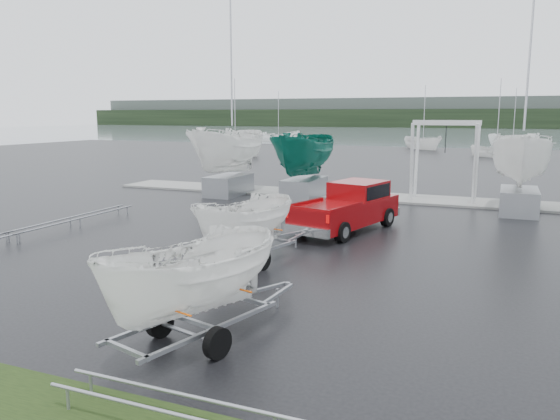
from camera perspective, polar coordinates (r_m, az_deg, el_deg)
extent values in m
plane|color=black|center=(17.53, -0.79, -4.64)|extent=(120.00, 120.00, 0.00)
plane|color=slate|center=(115.87, 19.26, 7.26)|extent=(300.00, 300.00, 0.00)
cube|color=gray|center=(29.69, 9.15, 1.39)|extent=(30.00, 3.00, 0.12)
cube|color=black|center=(185.71, 20.62, 8.94)|extent=(300.00, 8.00, 6.00)
cube|color=#4C5651|center=(193.70, 20.74, 9.54)|extent=(300.00, 6.00, 10.00)
cube|color=maroon|center=(21.00, 6.92, -0.20)|extent=(3.13, 5.64, 0.88)
cube|color=maroon|center=(21.73, 8.24, 1.96)|extent=(2.19, 2.48, 0.78)
cube|color=black|center=(21.72, 8.25, 2.08)|extent=(2.15, 2.27, 0.51)
cube|color=silver|center=(18.79, 2.73, -2.20)|extent=(1.85, 0.63, 0.32)
cylinder|color=black|center=(22.99, 7.21, -0.25)|extent=(0.45, 0.78, 0.74)
cylinder|color=black|center=(22.19, 11.14, -0.73)|extent=(0.45, 0.78, 0.74)
cylinder|color=black|center=(20.08, 2.22, -1.68)|extent=(0.45, 0.78, 0.74)
cylinder|color=black|center=(19.15, 6.53, -2.31)|extent=(0.45, 0.78, 0.74)
cube|color=#93959B|center=(16.67, -5.07, -3.86)|extent=(0.98, 3.50, 0.08)
cube|color=#93959B|center=(15.97, -2.13, -4.44)|extent=(0.98, 3.50, 0.08)
cylinder|color=#93959B|center=(16.21, -4.09, -4.79)|extent=(1.57, 0.48, 0.08)
cylinder|color=black|center=(16.73, -6.16, -4.35)|extent=(0.33, 0.63, 0.60)
cylinder|color=black|center=(15.71, -1.88, -5.25)|extent=(0.33, 0.63, 0.60)
imported|color=white|center=(15.94, -3.72, 3.13)|extent=(1.88, 1.91, 4.08)
cube|color=#FF5F08|center=(16.79, -1.88, -1.79)|extent=(1.51, 0.43, 0.03)
cube|color=#FF5F08|center=(15.61, -5.57, -2.75)|extent=(1.51, 0.43, 0.03)
cube|color=#93959B|center=(11.31, -10.85, -10.80)|extent=(1.03, 3.49, 0.08)
cube|color=#93959B|center=(10.56, -6.80, -12.23)|extent=(1.03, 3.49, 0.08)
cylinder|color=#93959B|center=(10.86, -9.66, -12.51)|extent=(1.56, 0.50, 0.08)
cylinder|color=black|center=(11.42, -12.43, -11.45)|extent=(0.33, 0.63, 0.60)
cylinder|color=black|center=(10.33, -6.56, -13.66)|extent=(0.33, 0.63, 0.60)
imported|color=white|center=(10.33, -9.23, 0.13)|extent=(2.04, 2.07, 4.39)
cube|color=#FF5F08|center=(11.27, -5.99, -7.78)|extent=(1.51, 0.45, 0.03)
cube|color=#FF5F08|center=(10.24, -12.28, -9.82)|extent=(1.51, 0.45, 0.03)
cylinder|color=silver|center=(28.23, 13.60, 4.79)|extent=(0.16, 0.58, 3.99)
cylinder|color=silver|center=(29.80, 14.09, 5.03)|extent=(0.16, 0.58, 3.99)
cylinder|color=silver|center=(27.93, 19.71, 4.43)|extent=(0.16, 0.58, 3.99)
cylinder|color=silver|center=(29.52, 19.87, 4.69)|extent=(0.16, 0.58, 3.99)
cube|color=silver|center=(28.73, 17.01, 8.72)|extent=(3.30, 0.25, 0.25)
cube|color=#93959B|center=(30.31, -5.36, 2.61)|extent=(1.60, 3.20, 1.10)
imported|color=white|center=(30.06, -5.49, 10.24)|extent=(2.62, 2.69, 6.96)
cylinder|color=#B2B2B7|center=(30.64, -5.12, 15.33)|extent=(0.10, 0.10, 7.00)
cube|color=#93959B|center=(28.74, 2.55, 2.24)|extent=(1.60, 3.20, 1.10)
imported|color=#0D604E|center=(28.48, 2.61, 9.70)|extent=(2.40, 2.46, 6.37)
cube|color=#93959B|center=(26.88, 23.68, 0.86)|extent=(1.60, 3.20, 1.10)
imported|color=white|center=(26.60, 24.27, 9.17)|extent=(2.52, 2.59, 6.70)
cylinder|color=#B2B2B7|center=(27.24, 24.67, 14.94)|extent=(0.10, 0.10, 7.00)
cylinder|color=#93959B|center=(23.03, -20.19, -0.82)|extent=(0.06, 6.50, 0.06)
cylinder|color=#93959B|center=(23.37, -21.10, -0.73)|extent=(0.06, 6.50, 0.06)
cylinder|color=#93959B|center=(8.01, -0.56, -20.66)|extent=(7.00, 0.06, 0.06)
imported|color=white|center=(57.28, -4.66, 5.54)|extent=(2.93, 2.91, 5.49)
cylinder|color=#B2B2B7|center=(57.11, -4.72, 9.55)|extent=(0.08, 0.08, 8.00)
imported|color=white|center=(72.47, 14.68, 6.18)|extent=(3.85, 3.86, 7.17)
cylinder|color=#B2B2B7|center=(72.33, 14.83, 9.34)|extent=(0.08, 0.08, 8.00)
imported|color=white|center=(61.04, 21.63, 5.15)|extent=(2.88, 2.85, 5.68)
cylinder|color=#B2B2B7|center=(60.88, 21.87, 8.90)|extent=(0.08, 0.08, 8.00)
imported|color=white|center=(89.46, -0.17, 7.17)|extent=(3.42, 3.37, 6.99)
cylinder|color=#B2B2B7|center=(89.36, -0.17, 9.74)|extent=(0.08, 0.08, 8.00)
imported|color=white|center=(83.60, 23.12, 6.18)|extent=(4.00, 3.98, 7.61)
cylinder|color=#B2B2B7|center=(83.48, 23.31, 8.91)|extent=(0.08, 0.08, 8.00)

